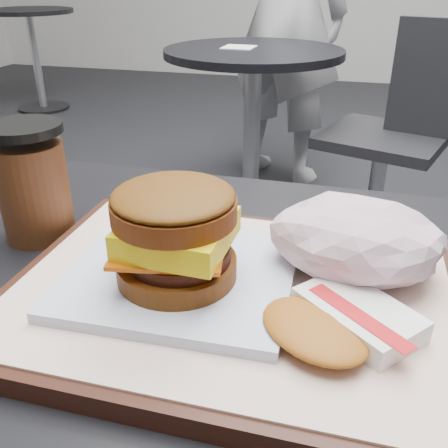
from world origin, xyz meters
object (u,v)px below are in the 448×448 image
hash_brown (339,321)px  coffee_cup (33,186)px  crumpled_wrapper (357,239)px  patron (286,8)px  neighbor_chair (405,126)px  serving_tray (231,296)px  neighbor_table (252,100)px  breakfast_sandwich (177,244)px

hash_brown → coffee_cup: size_ratio=1.09×
crumpled_wrapper → patron: size_ratio=0.09×
neighbor_chair → serving_tray: bearing=-99.7°
coffee_cup → neighbor_chair: bearing=71.4°
serving_tray → hash_brown: size_ratio=2.81×
crumpled_wrapper → neighbor_table: size_ratio=0.20×
coffee_cup → patron: patron is taller
serving_tray → hash_brown: bearing=-22.2°
crumpled_wrapper → coffee_cup: (-0.33, 0.02, 0.01)m
neighbor_table → neighbor_chair: neighbor_chair is taller
neighbor_table → neighbor_chair: bearing=-8.2°
serving_tray → breakfast_sandwich: (-0.04, -0.01, 0.05)m
coffee_cup → neighbor_chair: (0.50, 1.48, -0.32)m
serving_tray → patron: patron is taller
breakfast_sandwich → coffee_cup: 0.20m
serving_tray → hash_brown: 0.10m
crumpled_wrapper → neighbor_chair: bearing=83.6°
crumpled_wrapper → neighbor_chair: neighbor_chair is taller
neighbor_table → patron: (0.03, 0.62, 0.30)m
neighbor_chair → patron: bearing=128.7°
breakfast_sandwich → crumpled_wrapper: (0.14, 0.06, -0.01)m
breakfast_sandwich → coffee_cup: (-0.19, 0.08, -0.00)m
patron → neighbor_chair: bearing=151.1°
breakfast_sandwich → coffee_cup: size_ratio=1.57×
hash_brown → crumpled_wrapper: size_ratio=0.92×
neighbor_chair → hash_brown: bearing=-96.3°
coffee_cup → breakfast_sandwich: bearing=-22.9°
serving_tray → hash_brown: (0.09, -0.04, 0.02)m
serving_tray → crumpled_wrapper: 0.12m
breakfast_sandwich → neighbor_chair: 1.62m
breakfast_sandwich → neighbor_table: 1.69m
hash_brown → coffee_cup: 0.34m
breakfast_sandwich → hash_brown: size_ratio=1.45×
neighbor_table → neighbor_chair: size_ratio=0.85×
breakfast_sandwich → patron: size_ratio=0.11×
hash_brown → neighbor_table: (-0.41, 1.68, -0.25)m
serving_tray → coffee_cup: 0.25m
hash_brown → neighbor_table: size_ratio=0.18×
breakfast_sandwich → patron: 2.28m
neighbor_chair → breakfast_sandwich: bearing=-101.2°
crumpled_wrapper → neighbor_chair: size_ratio=0.17×
breakfast_sandwich → neighbor_table: size_ratio=0.26×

